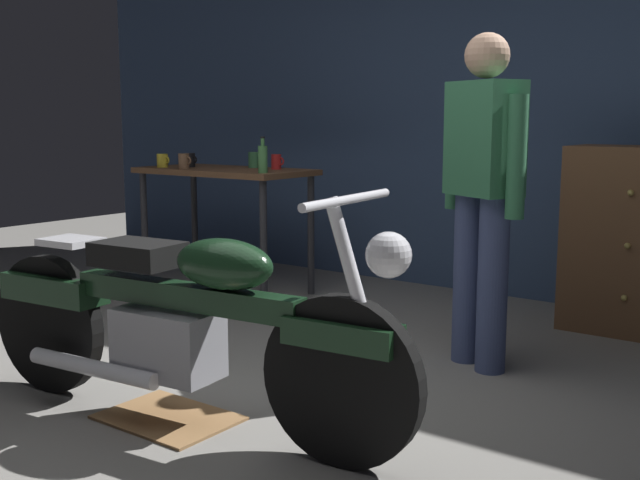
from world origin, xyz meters
TOP-DOWN VIEW (x-y plane):
  - ground_plane at (0.00, 0.00)m, footprint 12.00×12.00m
  - back_wall at (0.00, 2.80)m, footprint 8.00×0.12m
  - workbench at (-1.60, 1.70)m, footprint 1.30×0.64m
  - motorcycle at (0.02, -0.29)m, footprint 2.19×0.63m
  - person_standing at (0.67, 1.16)m, footprint 0.52×0.37m
  - wooden_dresser at (1.14, 2.30)m, footprint 0.80×0.47m
  - drip_tray at (-0.07, -0.29)m, footprint 0.56×0.40m
  - mug_brown_stoneware at (-1.80, 1.49)m, footprint 0.11×0.08m
  - mug_black_matte at (-1.92, 1.66)m, footprint 0.11×0.08m
  - mug_green_speckled at (-1.49, 1.89)m, footprint 0.12×0.08m
  - mug_yellow_tall at (-2.06, 1.52)m, footprint 0.12×0.08m
  - mug_red_diner at (-1.23, 1.84)m, footprint 0.11×0.07m
  - bottle at (-1.07, 1.50)m, footprint 0.06×0.06m

SIDE VIEW (x-z plane):
  - ground_plane at x=0.00m, z-range 0.00..0.00m
  - drip_tray at x=-0.07m, z-range 0.00..0.01m
  - motorcycle at x=0.02m, z-range -0.05..0.95m
  - wooden_dresser at x=1.14m, z-range 0.00..1.10m
  - workbench at x=-1.60m, z-range 0.34..1.24m
  - person_standing at x=0.67m, z-range 0.09..1.76m
  - mug_yellow_tall at x=-2.06m, z-range 0.90..1.00m
  - mug_black_matte at x=-1.92m, z-range 0.90..1.00m
  - mug_red_diner at x=-1.23m, z-range 0.90..1.01m
  - mug_brown_stoneware at x=-1.80m, z-range 0.90..1.01m
  - mug_green_speckled at x=-1.49m, z-range 0.90..1.01m
  - bottle at x=-1.07m, z-range 0.88..1.12m
  - back_wall at x=0.00m, z-range 0.00..3.10m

